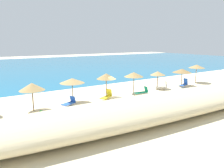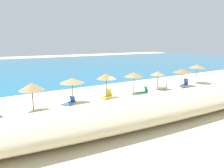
# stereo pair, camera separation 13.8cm
# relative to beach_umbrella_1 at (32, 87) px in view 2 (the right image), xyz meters

# --- Properties ---
(ground_plane) EXTENTS (160.00, 160.00, 0.00)m
(ground_plane) POSITION_rel_beach_umbrella_1_xyz_m (9.30, -0.48, -2.29)
(ground_plane) COLOR beige
(sea_water) EXTENTS (160.00, 59.99, 0.01)m
(sea_water) POSITION_rel_beach_umbrella_1_xyz_m (9.30, 36.84, -2.29)
(sea_water) COLOR #1E6B93
(sea_water) RESTS_ON ground_plane
(dune_ridge) EXTENTS (47.22, 8.11, 1.92)m
(dune_ridge) POSITION_rel_beach_umbrella_1_xyz_m (9.51, -7.61, -1.33)
(dune_ridge) COLOR beige
(dune_ridge) RESTS_ON ground_plane
(beach_umbrella_1) EXTENTS (2.30, 2.30, 2.65)m
(beach_umbrella_1) POSITION_rel_beach_umbrella_1_xyz_m (0.00, 0.00, 0.00)
(beach_umbrella_1) COLOR brown
(beach_umbrella_1) RESTS_ON ground_plane
(beach_umbrella_2) EXTENTS (2.54, 2.54, 2.64)m
(beach_umbrella_2) POSITION_rel_beach_umbrella_1_xyz_m (4.08, 0.40, 0.09)
(beach_umbrella_2) COLOR brown
(beach_umbrella_2) RESTS_ON ground_plane
(beach_umbrella_3) EXTENTS (2.20, 2.20, 2.82)m
(beach_umbrella_3) POSITION_rel_beach_umbrella_1_xyz_m (8.16, 0.35, 0.20)
(beach_umbrella_3) COLOR brown
(beach_umbrella_3) RESTS_ON ground_plane
(beach_umbrella_4) EXTENTS (2.36, 2.36, 2.67)m
(beach_umbrella_4) POSITION_rel_beach_umbrella_1_xyz_m (12.04, 0.20, 0.09)
(beach_umbrella_4) COLOR brown
(beach_umbrella_4) RESTS_ON ground_plane
(beach_umbrella_5) EXTENTS (2.04, 2.04, 2.41)m
(beach_umbrella_5) POSITION_rel_beach_umbrella_1_xyz_m (16.43, 0.53, -0.16)
(beach_umbrella_5) COLOR brown
(beach_umbrella_5) RESTS_ON ground_plane
(beach_umbrella_6) EXTENTS (2.70, 2.70, 2.51)m
(beach_umbrella_6) POSITION_rel_beach_umbrella_1_xyz_m (20.76, 0.01, -0.07)
(beach_umbrella_6) COLOR brown
(beach_umbrella_6) RESTS_ON ground_plane
(beach_umbrella_7) EXTENTS (2.44, 2.44, 2.83)m
(beach_umbrella_7) POSITION_rel_beach_umbrella_1_xyz_m (24.69, 0.46, 0.27)
(beach_umbrella_7) COLOR brown
(beach_umbrella_7) RESTS_ON ground_plane
(lounge_chair_0) EXTENTS (1.74, 0.82, 1.01)m
(lounge_chair_0) POSITION_rel_beach_umbrella_1_xyz_m (12.42, -1.01, -1.88)
(lounge_chair_0) COLOR #199972
(lounge_chair_0) RESTS_ON ground_plane
(lounge_chair_1) EXTENTS (1.66, 1.38, 1.10)m
(lounge_chair_1) POSITION_rel_beach_umbrella_1_xyz_m (16.62, -0.25, -1.87)
(lounge_chair_1) COLOR white
(lounge_chair_1) RESTS_ON ground_plane
(lounge_chair_2) EXTENTS (1.60, 1.22, 0.96)m
(lounge_chair_2) POSITION_rel_beach_umbrella_1_xyz_m (3.35, -0.52, -1.89)
(lounge_chair_2) COLOR blue
(lounge_chair_2) RESTS_ON ground_plane
(lounge_chair_3) EXTENTS (1.58, 0.90, 1.24)m
(lounge_chair_3) POSITION_rel_beach_umbrella_1_xyz_m (20.24, -0.90, -1.78)
(lounge_chair_3) COLOR blue
(lounge_chair_3) RESTS_ON ground_plane
(lounge_chair_4) EXTENTS (1.70, 1.27, 1.12)m
(lounge_chair_4) POSITION_rel_beach_umbrella_1_xyz_m (7.75, -0.44, -1.86)
(lounge_chair_4) COLOR yellow
(lounge_chair_4) RESTS_ON ground_plane
(beach_ball) EXTENTS (0.37, 0.37, 0.37)m
(beach_ball) POSITION_rel_beach_umbrella_1_xyz_m (0.34, -1.41, -2.11)
(beach_ball) COLOR green
(beach_ball) RESTS_ON ground_plane
(cooler_box) EXTENTS (0.64, 0.64, 0.33)m
(cooler_box) POSITION_rel_beach_umbrella_1_xyz_m (14.16, -2.89, -2.13)
(cooler_box) COLOR red
(cooler_box) RESTS_ON ground_plane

